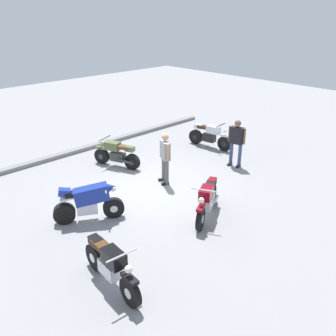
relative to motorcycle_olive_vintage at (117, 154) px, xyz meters
The scene contains 9 objects.
ground_plane 2.28m from the motorcycle_olive_vintage, 93.40° to the right, with size 40.00×40.00×0.00m, color gray.
curb_edge 2.41m from the motorcycle_olive_vintage, 93.19° to the left, with size 14.00×0.30×0.15m, color gray.
motorcycle_olive_vintage is the anchor object (origin of this frame).
motorcycle_silver_cruiser 4.25m from the motorcycle_olive_vintage, 14.74° to the right, with size 0.70×2.09×1.09m.
motorcycle_maroon_cruiser 4.70m from the motorcycle_olive_vintage, 94.26° to the right, with size 1.92×1.06×1.09m.
motorcycle_blue_sportbike 3.83m from the motorcycle_olive_vintage, 138.38° to the right, with size 1.78×1.16×1.14m.
motorcycle_black_cruiser 6.51m from the motorcycle_olive_vintage, 128.07° to the right, with size 0.70×2.09×1.09m.
person_in_gray_shirt 2.35m from the motorcycle_olive_vintage, 81.84° to the right, with size 0.48×0.64×1.76m.
person_in_black_shirt 4.48m from the motorcycle_olive_vintage, 43.24° to the right, with size 0.39×0.68×1.78m.
Camera 1 is at (-7.37, -8.20, 5.47)m, focal length 39.11 mm.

